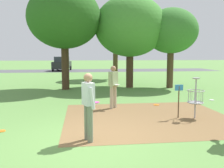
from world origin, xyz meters
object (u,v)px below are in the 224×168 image
object	(u,v)px
tree_mid_left	(64,18)
frisbee_near_basket	(2,131)
player_foreground_watching	(113,84)
frisbee_mid_grass	(212,100)
tree_near_left	(115,27)
player_throwing	(88,103)
frisbee_far_left	(156,105)
parked_car_leftmost	(62,64)
tree_near_right	(130,27)
disc_golf_basket	(194,96)
tree_mid_center	(171,31)

from	to	relation	value
tree_mid_left	frisbee_near_basket	bearing A→B (deg)	-98.93
player_foreground_watching	frisbee_mid_grass	distance (m)	5.08
frisbee_mid_grass	tree_near_left	bearing A→B (deg)	106.21
frisbee_near_basket	tree_near_left	size ratio (longest dim) A/B	0.04
player_throwing	tree_near_left	size ratio (longest dim) A/B	0.28
player_foreground_watching	frisbee_far_left	distance (m)	2.17
parked_car_leftmost	tree_near_right	bearing A→B (deg)	-72.12
disc_golf_basket	parked_car_leftmost	distance (m)	26.16
tree_near_left	tree_mid_left	size ratio (longest dim) A/B	0.97
player_throwing	tree_mid_left	world-z (taller)	tree_mid_left
frisbee_near_basket	frisbee_far_left	distance (m)	6.21
disc_golf_basket	tree_mid_left	world-z (taller)	tree_mid_left
tree_mid_center	frisbee_far_left	bearing A→B (deg)	-115.46
frisbee_far_left	player_foreground_watching	bearing A→B (deg)	-168.82
disc_golf_basket	frisbee_mid_grass	size ratio (longest dim) A/B	6.24
tree_near_left	tree_near_right	size ratio (longest dim) A/B	1.04
frisbee_far_left	tree_near_right	bearing A→B (deg)	90.28
frisbee_near_basket	frisbee_mid_grass	bearing A→B (deg)	24.18
frisbee_far_left	tree_mid_center	distance (m)	6.90
player_foreground_watching	frisbee_near_basket	xyz separation A→B (m)	(-3.54, -2.61, -0.96)
player_foreground_watching	tree_mid_left	size ratio (longest dim) A/B	0.27
frisbee_far_left	tree_near_left	size ratio (longest dim) A/B	0.04
tree_mid_left	tree_mid_center	bearing A→B (deg)	-0.50
disc_golf_basket	tree_mid_left	size ratio (longest dim) A/B	0.22
frisbee_near_basket	frisbee_mid_grass	size ratio (longest dim) A/B	0.95
frisbee_near_basket	parked_car_leftmost	xyz separation A→B (m)	(-0.18, 26.12, 0.91)
tree_mid_left	parked_car_leftmost	bearing A→B (deg)	94.81
frisbee_mid_grass	tree_mid_left	xyz separation A→B (m)	(-7.08, 4.59, 4.32)
player_throwing	frisbee_far_left	size ratio (longest dim) A/B	6.61
disc_golf_basket	tree_mid_left	xyz separation A→B (m)	(-4.71, 7.65, 3.58)
tree_mid_center	tree_mid_left	bearing A→B (deg)	179.50
frisbee_far_left	frisbee_mid_grass	bearing A→B (deg)	14.89
tree_near_left	disc_golf_basket	bearing A→B (deg)	-86.87
player_throwing	player_foreground_watching	bearing A→B (deg)	73.37
tree_mid_left	parked_car_leftmost	world-z (taller)	tree_mid_left
player_throwing	tree_mid_center	distance (m)	11.22
player_throwing	parked_car_leftmost	world-z (taller)	parked_car_leftmost
player_throwing	tree_near_left	xyz separation A→B (m)	(2.84, 15.58, 3.53)
player_foreground_watching	frisbee_near_basket	distance (m)	4.50
frisbee_mid_grass	parked_car_leftmost	xyz separation A→B (m)	(-8.57, 22.36, 0.91)
player_throwing	frisbee_near_basket	world-z (taller)	player_throwing
disc_golf_basket	tree_near_right	world-z (taller)	tree_near_right
disc_golf_basket	tree_near_right	xyz separation A→B (m)	(-0.61, 8.06, 3.16)
player_foreground_watching	disc_golf_basket	bearing A→B (deg)	-37.31
tree_near_right	tree_mid_center	world-z (taller)	tree_near_right
disc_golf_basket	parked_car_leftmost	size ratio (longest dim) A/B	0.32
tree_mid_left	player_throwing	bearing A→B (deg)	-83.25
player_throwing	tree_near_right	bearing A→B (deg)	73.14
player_throwing	tree_near_left	world-z (taller)	tree_near_left
player_foreground_watching	frisbee_mid_grass	world-z (taller)	player_foreground_watching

